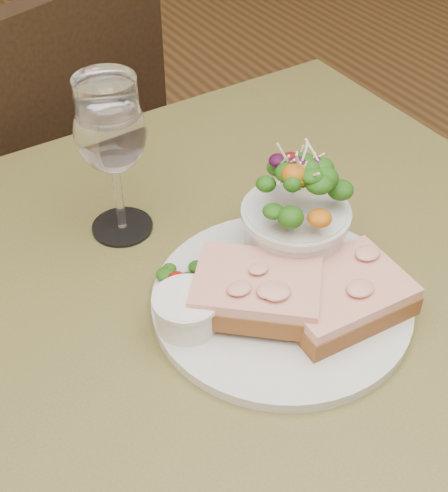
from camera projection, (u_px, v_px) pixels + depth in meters
cafe_table at (248, 371)px, 0.76m from camera, size 0.80×0.80×0.75m
chair_far at (38, 273)px, 1.39m from camera, size 0.53×0.53×0.90m
dinner_plate at (281, 301)px, 0.69m from camera, size 0.26×0.26×0.01m
sandwich_front at (341, 295)px, 0.67m from camera, size 0.13×0.10×0.03m
sandwich_back at (257, 290)px, 0.66m from camera, size 0.15×0.15×0.03m
ramekin at (187, 309)px, 0.65m from camera, size 0.06×0.06×0.04m
salad_bowl at (296, 211)px, 0.70m from camera, size 0.10×0.10×0.13m
garnish at (182, 277)px, 0.70m from camera, size 0.05×0.04×0.02m
wine_glass at (111, 137)px, 0.70m from camera, size 0.08×0.08×0.18m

